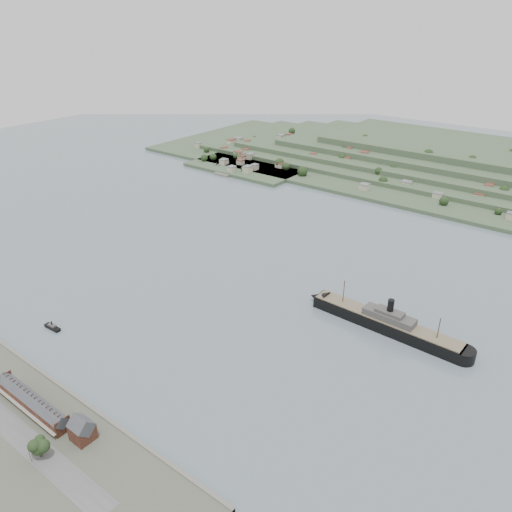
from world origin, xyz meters
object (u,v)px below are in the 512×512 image
Objects in this scene: steamship at (381,321)px; tugboat at (52,327)px; fig_tree at (38,446)px; terrace_row at (32,402)px; gabled_building at (82,429)px.

tugboat is at bearing -141.93° from steamship.
fig_tree reaches higher than tugboat.
terrace_row is 3.95× the size of gabled_building.
fig_tree is at bearing -108.72° from gabled_building.
tugboat is 1.17× the size of fig_tree.
gabled_building is 108.58m from tugboat.
tugboat is (-98.63, 44.90, -6.74)m from gabled_building.
steamship is 212.66m from fig_tree.
gabled_building is 1.06× the size of tugboat.
terrace_row is 37.74m from gabled_building.
fig_tree is (-78.59, -197.57, 3.76)m from steamship.
steamship reaches higher than tugboat.
terrace_row is at bearing 154.48° from fig_tree.
tugboat is (-61.13, 48.92, -5.40)m from terrace_row.
fig_tree is (31.11, -14.85, 2.09)m from terrace_row.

